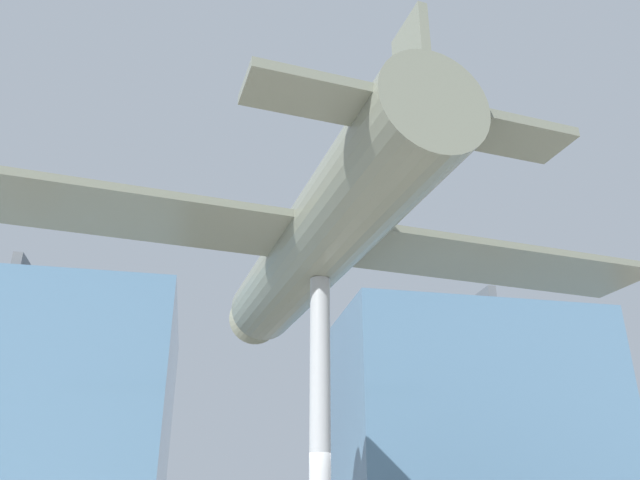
% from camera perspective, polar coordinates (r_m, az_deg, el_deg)
% --- Properties ---
extents(glass_pavilion_left, '(11.69, 11.51, 10.33)m').
position_cam_1_polar(glass_pavilion_left, '(29.63, -25.48, -14.81)').
color(glass_pavilion_left, slate).
rests_on(glass_pavilion_left, ground_plane).
extents(glass_pavilion_right, '(11.69, 11.51, 10.33)m').
position_cam_1_polar(glass_pavilion_right, '(31.28, 12.13, -16.88)').
color(glass_pavilion_right, slate).
rests_on(glass_pavilion_right, ground_plane).
extents(support_pylon_central, '(0.45, 0.45, 6.30)m').
position_cam_1_polar(support_pylon_central, '(13.62, 0.00, -16.15)').
color(support_pylon_central, '#999EA3').
rests_on(support_pylon_central, ground_plane).
extents(suspended_airplane, '(18.41, 13.09, 3.16)m').
position_cam_1_polar(suspended_airplane, '(14.98, -0.30, -0.32)').
color(suspended_airplane, slate).
rests_on(suspended_airplane, support_pylon_central).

